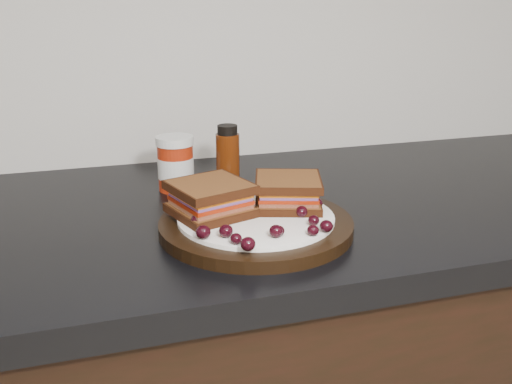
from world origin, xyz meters
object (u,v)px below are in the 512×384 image
Objects in this scene: condiment_jar at (176,163)px; oil_bottle at (228,158)px; sandwich_left at (210,199)px; plate at (256,225)px.

condiment_jar is 0.84× the size of oil_bottle.
condiment_jar reaches higher than sandwich_left.
plate is 0.08m from sandwich_left.
condiment_jar is at bearing 165.88° from oil_bottle.
sandwich_left reaches higher than plate.
oil_bottle is at bearing -14.12° from condiment_jar.
oil_bottle is at bearing 50.45° from sandwich_left.
oil_bottle is (0.01, 0.20, 0.05)m from plate.
condiment_jar is (-0.08, 0.22, 0.04)m from plate.
oil_bottle is (0.09, -0.02, 0.01)m from condiment_jar.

